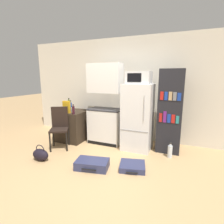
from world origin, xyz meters
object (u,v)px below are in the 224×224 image
Objects in this scene: handbag at (41,155)px; bookshelf at (170,112)px; kitchen_hutch at (105,107)px; bottle_wine_dark at (73,110)px; microwave at (139,78)px; cereal_box at (67,107)px; refrigerator at (138,117)px; bottle_ketchup_red at (68,107)px; chair at (60,124)px; bowl at (64,109)px; water_bottle_front at (170,151)px; bottle_blue_soda at (71,107)px; bottle_olive_oil at (69,104)px; suitcase_large_flat at (92,164)px; suitcase_small_flat at (132,166)px; bottle_milk_white at (73,110)px; side_table at (73,125)px.

bookshelf is at bearing 32.29° from handbag.
kitchen_hutch reaches higher than bottle_wine_dark.
microwave reaches higher than cereal_box.
refrigerator is 9.25× the size of bottle_ketchup_red.
chair is at bearing -90.00° from cereal_box.
kitchen_hutch is 8.20× the size of bottle_wine_dark.
bottle_wine_dark is 0.63m from bowl.
cereal_box reaches higher than chair.
microwave is at bearing -9.44° from chair.
bottle_ketchup_red is at bearing 178.19° from refrigerator.
bottle_blue_soda is at bearing 178.30° from water_bottle_front.
bottle_olive_oil is (-2.03, 0.18, -0.74)m from microwave.
suitcase_large_flat is at bearing 6.71° from handbag.
bookshelf is at bearing 9.47° from refrigerator.
bottle_blue_soda is 0.61m from chair.
bottle_milk_white is at bearing 143.22° from suitcase_small_flat.
bottle_olive_oil reaches higher than bottle_blue_soda.
side_table is at bearing 64.05° from chair.
suitcase_small_flat is at bearing -39.53° from chair.
bottle_olive_oil is 0.45× the size of suitcase_large_flat.
bottle_blue_soda is at bearing 142.65° from suitcase_small_flat.
microwave reaches higher than bottle_olive_oil.
bottle_milk_white is at bearing 125.46° from suitcase_large_flat.
kitchen_hutch is at bearing -5.72° from bottle_olive_oil.
side_table is at bearing 95.12° from handbag.
kitchen_hutch reaches higher than handbag.
suitcase_large_flat is (1.50, -1.15, -0.73)m from bowl.
bottle_ketchup_red reaches higher than bottle_milk_white.
bookshelf is 2.23m from bottle_wine_dark.
bottle_blue_soda is at bearing -167.87° from kitchen_hutch.
bowl is (-1.18, -0.14, -0.12)m from kitchen_hutch.
bookshelf is at bearing 13.17° from bottle_wine_dark.
suitcase_small_flat is at bearing -79.96° from refrigerator.
side_table is at bearing -171.38° from kitchen_hutch.
bottle_ketchup_red is 0.55× the size of cereal_box.
cereal_box reaches higher than water_bottle_front.
side_table reaches higher than suitcase_large_flat.
chair is (-0.24, -0.24, -0.32)m from bottle_wine_dark.
handbag is at bearing 175.01° from suitcase_large_flat.
kitchen_hutch is at bearing 19.10° from bottle_milk_white.
bottle_milk_white is 0.48× the size of water_bottle_front.
bottle_wine_dark reaches higher than water_bottle_front.
microwave reaches higher than side_table.
kitchen_hutch is 0.92m from bottle_blue_soda.
cereal_box reaches higher than bottle_blue_soda.
bottle_ketchup_red is 0.15m from bowl.
bottle_milk_white is 2.11m from suitcase_small_flat.
water_bottle_front is (2.48, 0.13, -0.79)m from cereal_box.
bookshelf reaches higher than suitcase_small_flat.
refrigerator is at bearing 14.86° from bottle_wine_dark.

